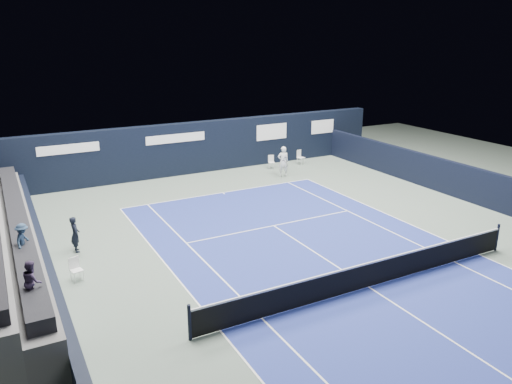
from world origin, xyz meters
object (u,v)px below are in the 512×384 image
at_px(folding_chair_back_a, 271,159).
at_px(tennis_net, 370,274).
at_px(tennis_player, 283,161).
at_px(folding_chair_back_b, 300,156).
at_px(line_judge_chair, 75,267).

bearing_deg(folding_chair_back_a, tennis_net, -92.29).
distance_m(tennis_net, tennis_player, 13.95).
xyz_separation_m(folding_chair_back_b, line_judge_chair, (-15.67, -9.97, -0.05)).
bearing_deg(tennis_player, folding_chair_back_a, 81.11).
relative_size(folding_chair_back_a, line_judge_chair, 1.01).
bearing_deg(tennis_player, line_judge_chair, -148.79).
height_order(folding_chair_back_a, line_judge_chair, folding_chair_back_a).
height_order(folding_chair_back_b, tennis_player, tennis_player).
bearing_deg(tennis_net, line_judge_chair, 148.80).
xyz_separation_m(folding_chair_back_a, tennis_net, (-4.88, -15.14, -0.05)).
bearing_deg(folding_chair_back_b, tennis_net, -132.84).
bearing_deg(folding_chair_back_a, folding_chair_back_b, 16.42).
relative_size(folding_chair_back_a, tennis_net, 0.07).
bearing_deg(tennis_net, tennis_player, 70.87).
height_order(line_judge_chair, tennis_player, tennis_player).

